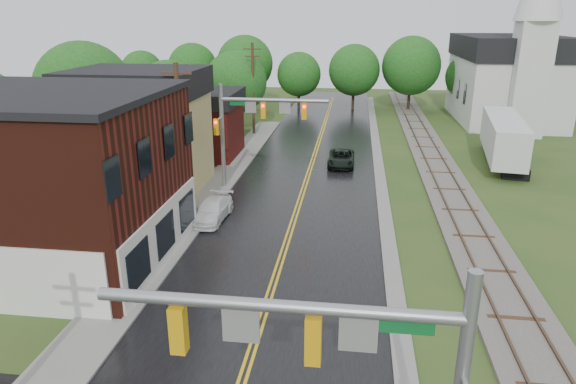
% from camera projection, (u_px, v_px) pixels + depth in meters
% --- Properties ---
extents(main_road, '(10.00, 90.00, 0.02)m').
position_uv_depth(main_road, '(307.00, 177.00, 38.40)').
color(main_road, black).
rests_on(main_road, ground).
extents(curb_right, '(0.80, 70.00, 0.12)m').
position_uv_depth(curb_right, '(378.00, 162.00, 42.42)').
color(curb_right, gray).
rests_on(curb_right, ground).
extents(sidewalk_left, '(2.40, 50.00, 0.12)m').
position_uv_depth(sidewalk_left, '(209.00, 196.00, 34.48)').
color(sidewalk_left, gray).
rests_on(sidewalk_left, ground).
extents(brick_building, '(14.30, 10.30, 8.30)m').
position_uv_depth(brick_building, '(19.00, 178.00, 24.53)').
color(brick_building, '#40160D').
rests_on(brick_building, ground).
extents(yellow_house, '(8.00, 7.00, 6.40)m').
position_uv_depth(yellow_house, '(142.00, 144.00, 34.96)').
color(yellow_house, tan).
rests_on(yellow_house, ground).
extents(darkred_building, '(7.00, 6.00, 4.40)m').
position_uv_depth(darkred_building, '(196.00, 131.00, 43.60)').
color(darkred_building, '#3F0F0C').
rests_on(darkred_building, ground).
extents(church, '(10.40, 18.40, 20.00)m').
position_uv_depth(church, '(510.00, 70.00, 56.27)').
color(church, silver).
rests_on(church, ground).
extents(railroad, '(3.20, 80.00, 0.30)m').
position_uv_depth(railroad, '(435.00, 163.00, 41.82)').
color(railroad, '#59544C').
rests_on(railroad, ground).
extents(traffic_signal_near, '(7.34, 0.30, 7.20)m').
position_uv_depth(traffic_signal_near, '(351.00, 366.00, 10.11)').
color(traffic_signal_near, gray).
rests_on(traffic_signal_near, ground).
extents(traffic_signal_far, '(7.34, 0.43, 7.20)m').
position_uv_depth(traffic_signal_far, '(253.00, 118.00, 34.39)').
color(traffic_signal_far, gray).
rests_on(traffic_signal_far, ground).
extents(utility_pole_b, '(1.80, 0.28, 9.00)m').
position_uv_depth(utility_pole_b, '(181.00, 137.00, 30.20)').
color(utility_pole_b, '#382616').
rests_on(utility_pole_b, ground).
extents(utility_pole_c, '(1.80, 0.28, 9.00)m').
position_uv_depth(utility_pole_c, '(253.00, 87.00, 50.81)').
color(utility_pole_c, '#382616').
rests_on(utility_pole_c, ground).
extents(tree_left_b, '(7.60, 7.60, 9.69)m').
position_uv_depth(tree_left_b, '(86.00, 93.00, 40.51)').
color(tree_left_b, black).
rests_on(tree_left_b, ground).
extents(tree_left_c, '(6.00, 6.00, 7.65)m').
position_uv_depth(tree_left_c, '(171.00, 94.00, 47.91)').
color(tree_left_c, black).
rests_on(tree_left_c, ground).
extents(tree_left_e, '(6.40, 6.40, 8.16)m').
position_uv_depth(tree_left_e, '(237.00, 84.00, 52.81)').
color(tree_left_e, black).
rests_on(tree_left_e, ground).
extents(suv_dark, '(2.07, 4.46, 1.24)m').
position_uv_depth(suv_dark, '(341.00, 158.00, 41.19)').
color(suv_dark, black).
rests_on(suv_dark, ground).
extents(pickup_white, '(1.96, 4.31, 1.22)m').
position_uv_depth(pickup_white, '(212.00, 210.00, 30.25)').
color(pickup_white, white).
rests_on(pickup_white, ground).
extents(semi_trailer, '(4.14, 11.87, 3.71)m').
position_uv_depth(semi_trailer, '(504.00, 137.00, 41.43)').
color(semi_trailer, black).
rests_on(semi_trailer, ground).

